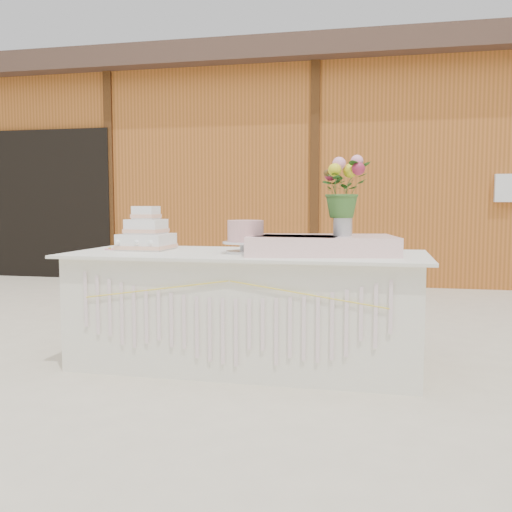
{
  "coord_description": "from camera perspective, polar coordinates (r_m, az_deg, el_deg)",
  "views": [
    {
      "loc": [
        0.89,
        -3.74,
        1.09
      ],
      "look_at": [
        0.0,
        0.3,
        0.72
      ],
      "focal_mm": 40.0,
      "sensor_mm": 36.0,
      "label": 1
    }
  ],
  "objects": [
    {
      "name": "bouquet",
      "position": [
        3.71,
        8.72,
        7.31
      ],
      "size": [
        0.42,
        0.42,
        0.36
      ],
      "primitive_type": "imported",
      "rotation": [
        0.0,
        0.0,
        0.64
      ],
      "color": "#366428",
      "rests_on": "flower_vase"
    },
    {
      "name": "loose_flowers",
      "position": [
        4.34,
        -13.8,
        0.86
      ],
      "size": [
        0.17,
        0.36,
        0.02
      ],
      "primitive_type": null,
      "rotation": [
        0.0,
        0.0,
        -0.07
      ],
      "color": "pink",
      "rests_on": "cake_table"
    },
    {
      "name": "satin_runner",
      "position": [
        3.74,
        6.42,
        1.1
      ],
      "size": [
        1.04,
        0.72,
        0.12
      ],
      "primitive_type": "cube",
      "rotation": [
        0.0,
        0.0,
        0.18
      ],
      "color": "#FFD1CD",
      "rests_on": "cake_table"
    },
    {
      "name": "ground",
      "position": [
        3.99,
        -0.94,
        -10.73
      ],
      "size": [
        80.0,
        80.0,
        0.0
      ],
      "primitive_type": "plane",
      "color": "beige",
      "rests_on": "ground"
    },
    {
      "name": "barn",
      "position": [
        9.79,
        7.19,
        8.54
      ],
      "size": [
        12.6,
        4.6,
        3.3
      ],
      "color": "#AA5B23",
      "rests_on": "ground"
    },
    {
      "name": "flower_vase",
      "position": [
        3.71,
        8.67,
        3.26
      ],
      "size": [
        0.12,
        0.12,
        0.17
      ],
      "primitive_type": "cylinder",
      "color": "silver",
      "rests_on": "satin_runner"
    },
    {
      "name": "wedding_cake",
      "position": [
        4.17,
        -10.9,
        2.08
      ],
      "size": [
        0.36,
        0.36,
        0.31
      ],
      "rotation": [
        0.0,
        0.0,
        -0.03
      ],
      "color": "white",
      "rests_on": "cake_table"
    },
    {
      "name": "cake_table",
      "position": [
        3.9,
        -0.97,
        -5.27
      ],
      "size": [
        2.4,
        1.0,
        0.77
      ],
      "color": "silver",
      "rests_on": "ground"
    },
    {
      "name": "pink_cake_stand",
      "position": [
        3.79,
        -1.05,
        2.13
      ],
      "size": [
        0.31,
        0.31,
        0.22
      ],
      "color": "silver",
      "rests_on": "cake_table"
    }
  ]
}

